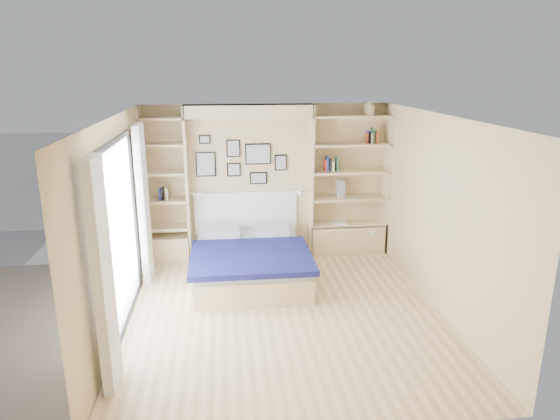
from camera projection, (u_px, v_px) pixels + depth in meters
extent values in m
plane|color=#E0BC88|center=(284.00, 312.00, 6.45)|extent=(4.50, 4.50, 0.00)
plane|color=tan|center=(267.00, 180.00, 8.26)|extent=(4.00, 0.00, 4.00)
plane|color=tan|center=(319.00, 303.00, 3.96)|extent=(4.00, 0.00, 4.00)
plane|color=tan|center=(116.00, 226.00, 5.89)|extent=(0.00, 4.50, 4.50)
plane|color=tan|center=(440.00, 215.00, 6.33)|extent=(0.00, 4.50, 4.50)
plane|color=white|center=(284.00, 117.00, 5.77)|extent=(4.50, 4.50, 0.00)
cube|color=beige|center=(187.00, 185.00, 7.95)|extent=(0.04, 0.35, 2.50)
cube|color=beige|center=(311.00, 182.00, 8.17)|extent=(0.04, 0.35, 2.50)
cube|color=beige|center=(249.00, 111.00, 7.74)|extent=(2.00, 0.35, 0.20)
cube|color=beige|center=(386.00, 180.00, 8.31)|extent=(0.04, 0.35, 2.50)
cube|color=beige|center=(144.00, 186.00, 7.87)|extent=(0.04, 0.35, 2.50)
cube|color=beige|center=(347.00, 238.00, 8.52)|extent=(1.30, 0.35, 0.50)
cube|color=beige|center=(169.00, 248.00, 8.20)|extent=(0.70, 0.35, 0.40)
cube|color=black|center=(111.00, 143.00, 5.62)|extent=(0.04, 2.08, 0.06)
cube|color=black|center=(128.00, 319.00, 6.23)|extent=(0.04, 2.08, 0.06)
cube|color=black|center=(100.00, 271.00, 4.96)|extent=(0.04, 0.06, 2.20)
cube|color=black|center=(134.00, 214.00, 6.91)|extent=(0.04, 0.06, 2.20)
cube|color=silver|center=(119.00, 236.00, 5.93)|extent=(0.01, 2.00, 2.20)
cube|color=white|center=(103.00, 278.00, 4.69)|extent=(0.10, 0.45, 2.30)
cube|color=white|center=(143.00, 205.00, 7.17)|extent=(0.10, 0.45, 2.30)
cube|color=beige|center=(348.00, 224.00, 8.45)|extent=(1.30, 0.35, 0.04)
cube|color=beige|center=(349.00, 198.00, 8.32)|extent=(1.30, 0.35, 0.04)
cube|color=beige|center=(350.00, 172.00, 8.20)|extent=(1.30, 0.35, 0.04)
cube|color=beige|center=(351.00, 145.00, 8.08)|extent=(1.30, 0.35, 0.04)
cube|color=beige|center=(352.00, 116.00, 7.95)|extent=(1.30, 0.35, 0.04)
cube|color=beige|center=(168.00, 227.00, 8.10)|extent=(0.70, 0.35, 0.04)
cube|color=beige|center=(166.00, 201.00, 7.98)|extent=(0.70, 0.35, 0.04)
cube|color=beige|center=(164.00, 173.00, 7.85)|extent=(0.70, 0.35, 0.04)
cube|color=beige|center=(162.00, 145.00, 7.73)|extent=(0.70, 0.35, 0.04)
cube|color=beige|center=(161.00, 119.00, 7.62)|extent=(0.70, 0.35, 0.04)
cube|color=beige|center=(250.00, 267.00, 7.45)|extent=(1.61, 2.01, 0.35)
cube|color=#B0B5C0|center=(250.00, 253.00, 7.39)|extent=(1.57, 1.97, 0.10)
cube|color=#111346|center=(251.00, 257.00, 7.05)|extent=(1.71, 1.41, 0.08)
cube|color=#B0B5C0|center=(222.00, 232.00, 7.99)|extent=(0.55, 0.40, 0.12)
cube|color=#B0B5C0|center=(272.00, 230.00, 8.08)|extent=(0.55, 0.40, 0.12)
cube|color=white|center=(246.00, 212.00, 8.33)|extent=(1.71, 0.04, 0.70)
cube|color=black|center=(206.00, 164.00, 8.04)|extent=(0.32, 0.02, 0.40)
cube|color=gray|center=(206.00, 164.00, 8.03)|extent=(0.28, 0.01, 0.36)
cube|color=black|center=(233.00, 148.00, 8.02)|extent=(0.22, 0.02, 0.28)
cube|color=gray|center=(233.00, 148.00, 8.01)|extent=(0.18, 0.01, 0.24)
cube|color=black|center=(234.00, 170.00, 8.12)|extent=(0.22, 0.02, 0.22)
cube|color=gray|center=(234.00, 170.00, 8.11)|extent=(0.18, 0.01, 0.18)
cube|color=black|center=(258.00, 154.00, 8.09)|extent=(0.42, 0.02, 0.34)
cube|color=gray|center=(258.00, 154.00, 8.08)|extent=(0.38, 0.01, 0.30)
cube|color=black|center=(258.00, 178.00, 8.20)|extent=(0.28, 0.02, 0.20)
cube|color=gray|center=(258.00, 178.00, 8.19)|extent=(0.24, 0.01, 0.16)
cube|color=black|center=(281.00, 163.00, 8.18)|extent=(0.20, 0.02, 0.26)
cube|color=gray|center=(281.00, 163.00, 8.17)|extent=(0.16, 0.01, 0.22)
cube|color=black|center=(205.00, 139.00, 7.93)|extent=(0.18, 0.02, 0.14)
cube|color=gray|center=(205.00, 140.00, 7.92)|extent=(0.14, 0.01, 0.10)
cylinder|color=silver|center=(196.00, 194.00, 7.93)|extent=(0.20, 0.02, 0.02)
cone|color=white|center=(203.00, 195.00, 7.94)|extent=(0.13, 0.12, 0.15)
cylinder|color=silver|center=(303.00, 191.00, 8.12)|extent=(0.20, 0.02, 0.02)
cone|color=white|center=(297.00, 192.00, 8.11)|extent=(0.13, 0.12, 0.15)
cube|color=maroon|center=(325.00, 166.00, 8.12)|extent=(0.02, 0.15, 0.19)
cube|color=navy|center=(327.00, 164.00, 8.11)|extent=(0.03, 0.15, 0.24)
cube|color=black|center=(330.00, 165.00, 8.12)|extent=(0.03, 0.15, 0.20)
cube|color=#BFB28C|center=(332.00, 166.00, 8.13)|extent=(0.04, 0.15, 0.17)
cube|color=#26593F|center=(337.00, 164.00, 8.13)|extent=(0.03, 0.15, 0.23)
cube|color=#A74121|center=(367.00, 138.00, 8.07)|extent=(0.02, 0.15, 0.17)
cube|color=navy|center=(368.00, 137.00, 8.07)|extent=(0.03, 0.15, 0.20)
cube|color=black|center=(369.00, 137.00, 8.07)|extent=(0.03, 0.15, 0.19)
cube|color=#BFB28C|center=(371.00, 138.00, 8.08)|extent=(0.04, 0.15, 0.16)
cube|color=#26593F|center=(373.00, 135.00, 8.07)|extent=(0.03, 0.15, 0.25)
cube|color=#A9461F|center=(376.00, 137.00, 8.08)|extent=(0.03, 0.15, 0.19)
cube|color=navy|center=(160.00, 194.00, 7.93)|extent=(0.02, 0.15, 0.18)
cube|color=black|center=(163.00, 194.00, 7.93)|extent=(0.03, 0.15, 0.20)
cube|color=#BFB28C|center=(167.00, 193.00, 7.94)|extent=(0.03, 0.15, 0.20)
cube|color=beige|center=(369.00, 110.00, 7.95)|extent=(0.13, 0.13, 0.15)
cone|color=beige|center=(370.00, 103.00, 7.92)|extent=(0.20, 0.20, 0.08)
cube|color=slate|center=(341.00, 189.00, 8.26)|extent=(0.12, 0.12, 0.30)
cube|color=white|center=(340.00, 223.00, 8.37)|extent=(0.22, 0.16, 0.03)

